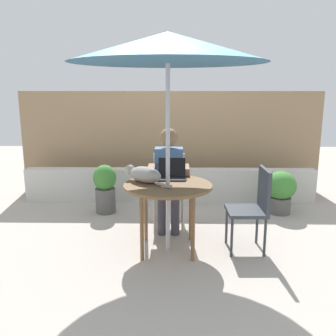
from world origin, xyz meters
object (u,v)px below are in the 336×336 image
patio_umbrella (168,48)px  chair_occupied (169,183)px  potted_plant_near_fence (105,187)px  potted_plant_by_chair (280,190)px  person_seated (169,173)px  patio_table (168,191)px  chair_empty (254,203)px  laptop (172,173)px  cat (144,175)px

patio_umbrella → chair_occupied: (0.00, 0.80, -1.56)m
potted_plant_near_fence → potted_plant_by_chair: 2.42m
person_seated → potted_plant_by_chair: (1.53, 0.57, -0.36)m
patio_table → chair_empty: 0.92m
chair_empty → laptop: 0.94m
person_seated → cat: 0.63m
chair_empty → potted_plant_near_fence: bearing=147.0°
chair_empty → person_seated: 1.12m
chair_empty → cat: cat is taller
patio_table → potted_plant_near_fence: (-0.89, 1.18, -0.30)m
patio_table → cat: cat is taller
chair_empty → potted_plant_by_chair: bearing=62.4°
patio_table → potted_plant_near_fence: bearing=126.9°
person_seated → cat: person_seated is taller
laptop → potted_plant_by_chair: laptop is taller
chair_empty → person_seated: size_ratio=0.72×
chair_empty → potted_plant_by_chair: (0.62, 1.19, -0.19)m
laptop → patio_umbrella: bearing=-98.6°
chair_occupied → laptop: laptop is taller
cat → patio_table: bearing=-17.1°
patio_umbrella → potted_plant_near_fence: size_ratio=3.29×
patio_table → cat: size_ratio=1.77×
cat → potted_plant_by_chair: cat is taller
chair_occupied → cat: bearing=-109.8°
patio_table → potted_plant_near_fence: size_ratio=1.36×
patio_table → person_seated: person_seated is taller
chair_occupied → potted_plant_near_fence: (-0.89, 0.39, -0.17)m
potted_plant_near_fence → chair_empty: bearing=-33.0°
patio_umbrella → person_seated: patio_umbrella is taller
laptop → cat: laptop is taller
cat → potted_plant_near_fence: size_ratio=0.77×
laptop → potted_plant_by_chair: bearing=32.3°
cat → chair_occupied: bearing=70.2°
chair_empty → potted_plant_near_fence: size_ratio=1.32×
potted_plant_near_fence → chair_occupied: bearing=-23.5°
patio_umbrella → person_seated: (0.00, 0.64, -1.39)m
patio_umbrella → chair_occupied: size_ratio=2.50×
potted_plant_by_chair → laptop: bearing=-147.7°
patio_umbrella → chair_occupied: patio_umbrella is taller
patio_umbrella → potted_plant_by_chair: patio_umbrella is taller
chair_occupied → potted_plant_by_chair: (1.53, 0.41, -0.19)m
patio_umbrella → cat: (-0.26, 0.08, -1.27)m
patio_table → potted_plant_by_chair: size_ratio=1.56×
patio_umbrella → potted_plant_by_chair: 2.62m
patio_table → person_seated: bearing=90.0°
chair_empty → person_seated: (-0.91, 0.62, 0.17)m
chair_empty → cat: 1.20m
person_seated → potted_plant_near_fence: size_ratio=1.82×
chair_occupied → laptop: bearing=-85.7°
person_seated → chair_occupied: bearing=90.0°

